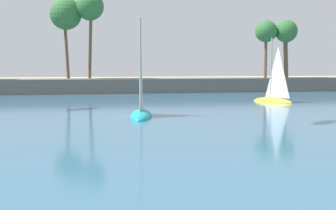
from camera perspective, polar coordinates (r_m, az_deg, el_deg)
sea at (r=54.36m, az=-7.57°, el=1.20°), size 220.00×89.32×0.06m
palm_headland at (r=58.81m, az=-10.27°, el=4.51°), size 90.61×6.00×12.56m
sailboat_toward_headland at (r=31.19m, az=-3.32°, el=-0.31°), size 2.37×5.01×6.99m
sailboat_far_left at (r=44.46m, az=12.71°, el=1.08°), size 3.18×4.52×6.38m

